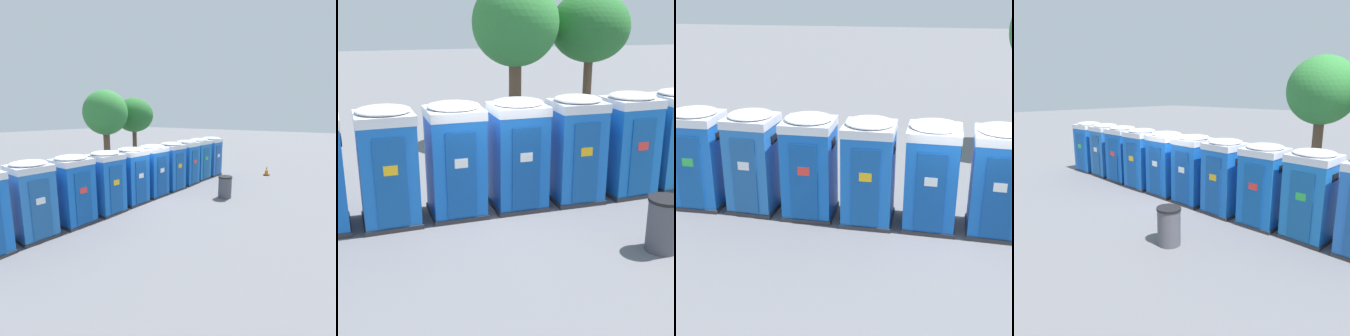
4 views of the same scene
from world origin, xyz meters
TOP-DOWN VIEW (x-y plane):
  - ground_plane at (0.00, 0.00)m, footprint 120.00×120.00m
  - portapotty_0 at (-6.52, 0.28)m, footprint 1.25×1.22m
  - portapotty_1 at (-5.07, 0.30)m, footprint 1.21×1.24m
  - portapotty_2 at (-3.62, 0.23)m, footprint 1.23×1.22m
  - portapotty_3 at (-2.17, 0.14)m, footprint 1.21×1.21m
  - portapotty_4 at (-0.72, 0.15)m, footprint 1.24×1.23m
  - portapotty_5 at (0.73, 0.12)m, footprint 1.25×1.25m
  - portapotty_6 at (2.18, 0.07)m, footprint 1.23×1.26m
  - portapotty_7 at (3.63, 0.05)m, footprint 1.21×1.21m
  - portapotty_8 at (5.08, 0.09)m, footprint 1.30×1.26m
  - street_tree_0 at (2.88, 5.98)m, footprint 2.95×2.95m
  - trash_can at (2.52, -2.87)m, footprint 0.66×0.66m

SIDE VIEW (x-z plane):
  - ground_plane at x=0.00m, z-range 0.00..0.00m
  - trash_can at x=2.52m, z-range 0.00..1.05m
  - portapotty_8 at x=5.08m, z-range 0.01..2.55m
  - portapotty_0 at x=-6.52m, z-range 0.01..2.55m
  - portapotty_2 at x=-3.62m, z-range 0.01..2.55m
  - portapotty_4 at x=-0.72m, z-range 0.01..2.55m
  - portapotty_3 at x=-2.17m, z-range 0.01..2.55m
  - portapotty_5 at x=0.73m, z-range 0.01..2.55m
  - portapotty_7 at x=3.63m, z-range 0.01..2.55m
  - portapotty_6 at x=2.18m, z-range 0.01..2.55m
  - portapotty_1 at x=-5.07m, z-range 0.01..2.55m
  - street_tree_0 at x=2.88m, z-range 1.25..6.80m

